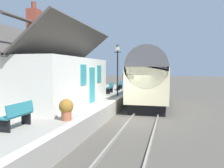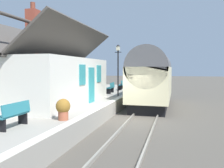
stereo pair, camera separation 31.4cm
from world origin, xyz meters
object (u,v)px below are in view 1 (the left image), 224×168
station_sign_board (124,78)px  planter_bench_left (121,85)px  bench_near_building (120,85)px  station_building (53,78)px  tree_distant (73,44)px  lamp_post_platform (118,60)px  bench_platform_end (18,114)px  bench_by_lamp (110,87)px  planter_by_door (66,108)px  tree_mid_background (46,58)px  train (151,78)px

station_sign_board → planter_bench_left: bearing=15.9°
planter_bench_left → bench_near_building: bearing=-170.2°
station_building → planter_bench_left: 12.31m
station_sign_board → tree_distant: 10.13m
tree_distant → lamp_post_platform: bearing=-140.4°
station_building → bench_platform_end: (-5.56, -1.66, -0.98)m
bench_by_lamp → planter_by_door: bearing=-175.0°
planter_by_door → tree_mid_background: size_ratio=0.14×
bench_platform_end → tree_mid_background: (14.66, 7.29, 2.63)m
bench_platform_end → station_building: bearing=16.6°
bench_near_building → tree_mid_background: 8.01m
bench_near_building → station_sign_board: 1.83m
planter_by_door → lamp_post_platform: 8.95m
train → station_sign_board: 3.90m
bench_platform_end → planter_bench_left: bench_platform_end is taller
station_building → bench_platform_end: 5.88m
train → tree_mid_background: tree_mid_background is taller
planter_by_door → tree_distant: size_ratio=0.11×
train → tree_distant: 13.73m
bench_by_lamp → planter_by_door: bench_by_lamp is taller
bench_by_lamp → station_sign_board: (2.11, -0.77, 0.71)m
bench_near_building → tree_mid_background: (-0.74, 7.53, 2.63)m
station_building → tree_mid_background: bearing=31.7°
bench_platform_end → tree_mid_background: bearing=26.4°
station_building → planter_by_door: (-4.01, -2.72, -0.99)m
bench_by_lamp → tree_distant: size_ratio=0.18×
station_sign_board → tree_mid_background: tree_mid_background is taller
bench_near_building → planter_bench_left: bearing=9.8°
station_sign_board → bench_near_building: bearing=24.4°
lamp_post_platform → tree_distant: size_ratio=0.47×
planter_by_door → station_sign_board: 12.35m
bench_by_lamp → lamp_post_platform: lamp_post_platform is taller
station_building → tree_distant: tree_distant is taller
bench_by_lamp → tree_distant: 11.23m
tree_distant → bench_platform_end: bearing=-161.5°
bench_platform_end → bench_by_lamp: bearing=-0.8°
planter_by_door → planter_bench_left: planter_by_door is taller
planter_by_door → bench_platform_end: bearing=145.5°
bench_by_lamp → bench_platform_end: (-11.77, 0.17, 0.00)m
station_building → station_sign_board: bearing=-17.3°
station_building → bench_by_lamp: station_building is taller
train → planter_by_door: (-9.50, 2.55, -0.89)m
train → station_building: bearing=136.2°
planter_bench_left → station_sign_board: bearing=-164.1°
bench_platform_end → tree_mid_background: tree_mid_background is taller
train → station_sign_board: size_ratio=5.32×
station_sign_board → tree_mid_background: 8.48m
station_building → planter_by_door: station_building is taller
bench_by_lamp → planter_bench_left: bench_by_lamp is taller
lamp_post_platform → station_sign_board: bearing=3.5°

